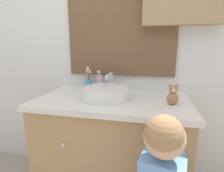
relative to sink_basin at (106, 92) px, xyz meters
The scene contains 6 objects.
wall_back 0.55m from the sink_basin, 77.08° to the left, with size 3.20×0.18×2.50m.
vanity_counter 0.45m from the sink_basin, 10.55° to the left, with size 1.05×0.59×0.81m.
sink_basin is the anchor object (origin of this frame).
toothbrush_holder 0.30m from the sink_basin, 134.04° to the left, with size 0.07×0.07×0.19m.
soap_dispenser 0.27m from the sink_basin, 116.39° to the left, with size 0.06×0.06×0.16m.
teddy_bear 0.44m from the sink_basin, ahead, with size 0.07×0.06×0.13m.
Camera 1 is at (0.26, -0.85, 1.15)m, focal length 28.00 mm.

